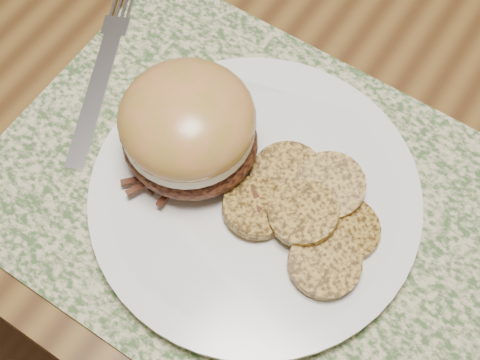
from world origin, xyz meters
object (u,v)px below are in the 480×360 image
at_px(dinner_plate, 255,197).
at_px(pork_sandwich, 188,128).
at_px(fork, 103,71).
at_px(dining_table, 314,23).

distance_m(dinner_plate, pork_sandwich, 0.08).
height_order(pork_sandwich, fork, pork_sandwich).
bearing_deg(dinner_plate, fork, 169.97).
bearing_deg(pork_sandwich, dining_table, 83.71).
xyz_separation_m(dinner_plate, fork, (-0.19, 0.03, -0.01)).
xyz_separation_m(dining_table, pork_sandwich, (0.02, -0.26, 0.14)).
relative_size(dining_table, pork_sandwich, 11.49).
xyz_separation_m(dining_table, dinner_plate, (0.08, -0.26, 0.09)).
height_order(dining_table, dinner_plate, dinner_plate).
height_order(dining_table, pork_sandwich, pork_sandwich).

